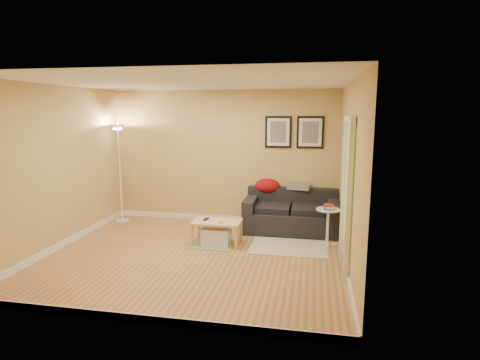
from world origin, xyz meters
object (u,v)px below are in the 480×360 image
at_px(sofa, 291,211).
at_px(coffee_table, 217,232).
at_px(storage_bin, 216,236).
at_px(book_stack, 329,207).
at_px(floor_lamp, 120,176).
at_px(side_table, 328,227).

relative_size(sofa, coffee_table, 2.13).
relative_size(coffee_table, storage_bin, 1.68).
distance_m(storage_bin, book_stack, 1.92).
bearing_deg(storage_bin, coffee_table, 94.25).
height_order(coffee_table, floor_lamp, floor_lamp).
bearing_deg(sofa, storage_bin, -139.73).
distance_m(sofa, book_stack, 0.92).
height_order(sofa, storage_bin, sofa).
bearing_deg(side_table, coffee_table, -169.40).
bearing_deg(side_table, sofa, 135.93).
distance_m(sofa, side_table, 0.89).
relative_size(coffee_table, side_table, 1.32).
xyz_separation_m(sofa, floor_lamp, (-3.38, 0.03, 0.55)).
relative_size(side_table, floor_lamp, 0.31).
bearing_deg(storage_bin, side_table, 11.59).
distance_m(storage_bin, side_table, 1.85).
xyz_separation_m(sofa, storage_bin, (-1.17, -0.99, -0.23)).
height_order(sofa, floor_lamp, floor_lamp).
distance_m(book_stack, floor_lamp, 4.09).
height_order(sofa, side_table, sofa).
xyz_separation_m(storage_bin, floor_lamp, (-2.21, 1.02, 0.78)).
height_order(book_stack, floor_lamp, floor_lamp).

